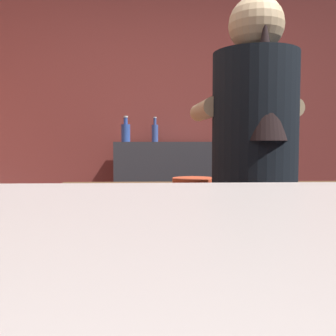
# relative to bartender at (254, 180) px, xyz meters

# --- Properties ---
(wall_back) EXTENTS (5.20, 0.10, 2.70)m
(wall_back) POSITION_rel_bartender_xyz_m (-0.23, 2.02, 0.35)
(wall_back) COLOR brown
(wall_back) RESTS_ON ground
(prep_counter) EXTENTS (2.10, 0.60, 0.92)m
(prep_counter) POSITION_rel_bartender_xyz_m (0.12, 0.46, -0.54)
(prep_counter) COLOR brown
(prep_counter) RESTS_ON ground
(back_shelf) EXTENTS (0.90, 0.36, 1.16)m
(back_shelf) POSITION_rel_bartender_xyz_m (-0.27, 1.74, -0.42)
(back_shelf) COLOR #34353B
(back_shelf) RESTS_ON ground
(bartender) EXTENTS (0.44, 0.52, 1.72)m
(bartender) POSITION_rel_bartender_xyz_m (0.00, 0.00, 0.00)
(bartender) COLOR #353742
(bartender) RESTS_ON ground
(mixing_bowl) EXTENTS (0.21, 0.21, 0.06)m
(mixing_bowl) POSITION_rel_bartender_xyz_m (-0.21, 0.35, -0.05)
(mixing_bowl) COLOR #CA492B
(mixing_bowl) RESTS_ON prep_counter
(chefs_knife) EXTENTS (0.24, 0.07, 0.01)m
(chefs_knife) POSITION_rel_bartender_xyz_m (0.28, 0.41, -0.08)
(chefs_knife) COLOR silver
(chefs_knife) RESTS_ON prep_counter
(bottle_vinegar) EXTENTS (0.07, 0.07, 0.22)m
(bottle_vinegar) POSITION_rel_bartender_xyz_m (-0.63, 1.70, 0.24)
(bottle_vinegar) COLOR #314FA0
(bottle_vinegar) RESTS_ON back_shelf
(bottle_soy) EXTENTS (0.06, 0.06, 0.22)m
(bottle_soy) POSITION_rel_bartender_xyz_m (-0.39, 1.84, 0.24)
(bottle_soy) COLOR #3A5196
(bottle_soy) RESTS_ON back_shelf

